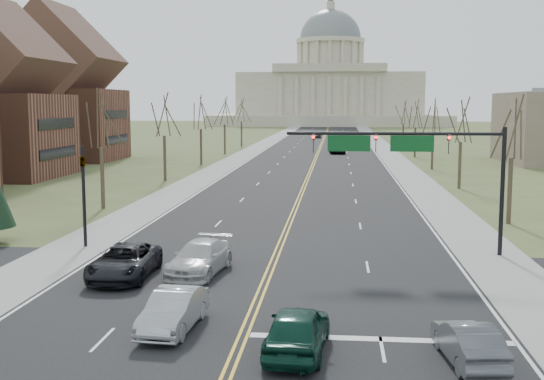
% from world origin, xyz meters
% --- Properties ---
extents(ground, '(600.00, 600.00, 0.00)m').
position_xyz_m(ground, '(0.00, 0.00, 0.00)').
color(ground, '#46582C').
rests_on(ground, ground).
extents(road, '(20.00, 380.00, 0.01)m').
position_xyz_m(road, '(0.00, 110.00, 0.01)').
color(road, black).
rests_on(road, ground).
extents(cross_road, '(120.00, 14.00, 0.01)m').
position_xyz_m(cross_road, '(0.00, 6.00, 0.01)').
color(cross_road, black).
rests_on(cross_road, ground).
extents(sidewalk_left, '(4.00, 380.00, 0.03)m').
position_xyz_m(sidewalk_left, '(-12.00, 110.00, 0.01)').
color(sidewalk_left, gray).
rests_on(sidewalk_left, ground).
extents(sidewalk_right, '(4.00, 380.00, 0.03)m').
position_xyz_m(sidewalk_right, '(12.00, 110.00, 0.01)').
color(sidewalk_right, gray).
rests_on(sidewalk_right, ground).
extents(center_line, '(0.42, 380.00, 0.01)m').
position_xyz_m(center_line, '(0.00, 110.00, 0.01)').
color(center_line, gold).
rests_on(center_line, road).
extents(edge_line_left, '(0.15, 380.00, 0.01)m').
position_xyz_m(edge_line_left, '(-9.80, 110.00, 0.01)').
color(edge_line_left, silver).
rests_on(edge_line_left, road).
extents(edge_line_right, '(0.15, 380.00, 0.01)m').
position_xyz_m(edge_line_right, '(9.80, 110.00, 0.01)').
color(edge_line_right, silver).
rests_on(edge_line_right, road).
extents(stop_bar, '(9.50, 0.50, 0.01)m').
position_xyz_m(stop_bar, '(5.00, -1.00, 0.01)').
color(stop_bar, silver).
rests_on(stop_bar, road).
extents(capitol, '(90.00, 60.00, 50.00)m').
position_xyz_m(capitol, '(0.00, 249.91, 14.20)').
color(capitol, beige).
rests_on(capitol, ground).
extents(signal_mast, '(12.12, 0.44, 7.20)m').
position_xyz_m(signal_mast, '(7.45, 13.50, 5.76)').
color(signal_mast, black).
rests_on(signal_mast, ground).
extents(signal_left, '(0.32, 0.36, 6.00)m').
position_xyz_m(signal_left, '(-11.50, 13.50, 3.71)').
color(signal_left, black).
rests_on(signal_left, ground).
extents(tree_r_0, '(3.74, 3.74, 8.50)m').
position_xyz_m(tree_r_0, '(15.50, 24.00, 6.55)').
color(tree_r_0, '#392F22').
rests_on(tree_r_0, ground).
extents(tree_l_0, '(3.96, 3.96, 9.00)m').
position_xyz_m(tree_l_0, '(-15.50, 28.00, 6.94)').
color(tree_l_0, '#392F22').
rests_on(tree_l_0, ground).
extents(tree_r_1, '(3.74, 3.74, 8.50)m').
position_xyz_m(tree_r_1, '(15.50, 44.00, 6.55)').
color(tree_r_1, '#392F22').
rests_on(tree_r_1, ground).
extents(tree_l_1, '(3.96, 3.96, 9.00)m').
position_xyz_m(tree_l_1, '(-15.50, 48.00, 6.94)').
color(tree_l_1, '#392F22').
rests_on(tree_l_1, ground).
extents(tree_r_2, '(3.74, 3.74, 8.50)m').
position_xyz_m(tree_r_2, '(15.50, 64.00, 6.55)').
color(tree_r_2, '#392F22').
rests_on(tree_r_2, ground).
extents(tree_l_2, '(3.96, 3.96, 9.00)m').
position_xyz_m(tree_l_2, '(-15.50, 68.00, 6.94)').
color(tree_l_2, '#392F22').
rests_on(tree_l_2, ground).
extents(tree_r_3, '(3.74, 3.74, 8.50)m').
position_xyz_m(tree_r_3, '(15.50, 84.00, 6.55)').
color(tree_r_3, '#392F22').
rests_on(tree_r_3, ground).
extents(tree_l_3, '(3.96, 3.96, 9.00)m').
position_xyz_m(tree_l_3, '(-15.50, 88.00, 6.94)').
color(tree_l_3, '#392F22').
rests_on(tree_l_3, ground).
extents(tree_r_4, '(3.74, 3.74, 8.50)m').
position_xyz_m(tree_r_4, '(15.50, 104.00, 6.55)').
color(tree_r_4, '#392F22').
rests_on(tree_r_4, ground).
extents(tree_l_4, '(3.96, 3.96, 9.00)m').
position_xyz_m(tree_l_4, '(-15.50, 108.00, 6.94)').
color(tree_l_4, '#392F22').
rests_on(tree_l_4, ground).
extents(bldg_left_far, '(17.10, 14.28, 23.25)m').
position_xyz_m(bldg_left_far, '(-38.00, 74.00, 9.54)').
color(bldg_left_far, brown).
rests_on(bldg_left_far, ground).
extents(car_nb_inner_lead, '(2.32, 5.00, 1.66)m').
position_xyz_m(car_nb_inner_lead, '(2.08, -2.64, 0.84)').
color(car_nb_inner_lead, '#0B3226').
rests_on(car_nb_inner_lead, road).
extents(car_nb_outer_lead, '(1.98, 4.34, 1.38)m').
position_xyz_m(car_nb_outer_lead, '(7.72, -2.96, 0.70)').
color(car_nb_outer_lead, '#505358').
rests_on(car_nb_outer_lead, road).
extents(car_sb_inner_lead, '(1.91, 4.63, 1.49)m').
position_xyz_m(car_sb_inner_lead, '(-2.70, -0.69, 0.76)').
color(car_sb_inner_lead, '#9B9EA2').
rests_on(car_sb_inner_lead, road).
extents(car_sb_outer_lead, '(2.76, 5.79, 1.60)m').
position_xyz_m(car_sb_outer_lead, '(-6.92, 6.64, 0.81)').
color(car_sb_outer_lead, black).
rests_on(car_sb_outer_lead, road).
extents(car_sb_inner_second, '(2.95, 5.75, 1.60)m').
position_xyz_m(car_sb_inner_second, '(-3.43, 7.82, 0.81)').
color(car_sb_inner_second, '#B4B4B4').
rests_on(car_sb_inner_second, road).
extents(car_far_nb, '(2.90, 5.66, 1.53)m').
position_xyz_m(car_far_nb, '(3.29, 90.92, 0.78)').
color(car_far_nb, black).
rests_on(car_far_nb, road).
extents(car_far_sb, '(1.75, 4.32, 1.47)m').
position_xyz_m(car_far_sb, '(-1.52, 142.31, 0.75)').
color(car_far_sb, '#474A4E').
rests_on(car_far_sb, road).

